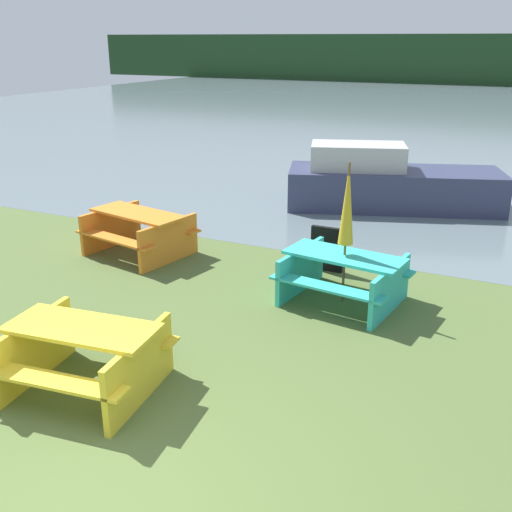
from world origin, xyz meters
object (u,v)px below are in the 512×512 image
(umbrella_gold, at_px, (347,205))
(boat, at_px, (388,183))
(picnic_table_orange, at_px, (139,229))
(picnic_table_yellow, at_px, (84,352))
(signboard, at_px, (327,249))
(picnic_table_teal, at_px, (344,273))

(umbrella_gold, height_order, boat, umbrella_gold)
(boat, bearing_deg, picnic_table_orange, -141.06)
(picnic_table_yellow, height_order, signboard, picnic_table_yellow)
(picnic_table_orange, height_order, umbrella_gold, umbrella_gold)
(picnic_table_yellow, distance_m, signboard, 4.73)
(picnic_table_yellow, height_order, picnic_table_teal, picnic_table_yellow)
(picnic_table_orange, bearing_deg, signboard, 11.71)
(picnic_table_teal, xyz_separation_m, boat, (-0.71, 5.49, 0.11))
(picnic_table_yellow, distance_m, umbrella_gold, 4.04)
(boat, distance_m, signboard, 4.39)
(picnic_table_yellow, bearing_deg, boat, 82.93)
(picnic_table_yellow, distance_m, boat, 9.03)
(picnic_table_teal, height_order, boat, boat)
(boat, bearing_deg, signboard, -107.69)
(picnic_table_yellow, xyz_separation_m, boat, (1.11, 8.96, 0.09))
(picnic_table_orange, bearing_deg, picnic_table_teal, -6.16)
(picnic_table_orange, distance_m, boat, 6.00)
(picnic_table_orange, bearing_deg, picnic_table_yellow, -61.57)
(picnic_table_teal, relative_size, umbrella_gold, 0.90)
(picnic_table_teal, distance_m, picnic_table_orange, 3.95)
(picnic_table_teal, height_order, signboard, signboard)
(picnic_table_teal, bearing_deg, signboard, 119.91)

